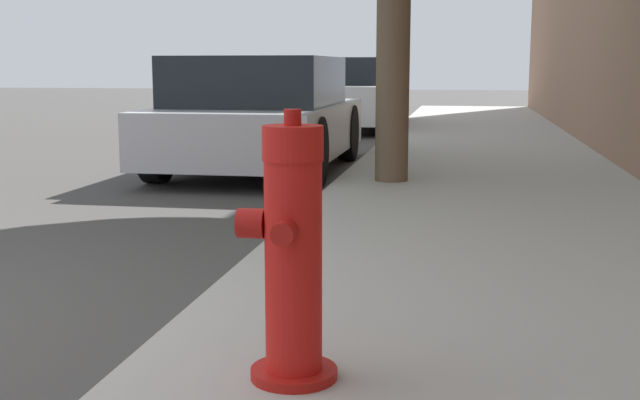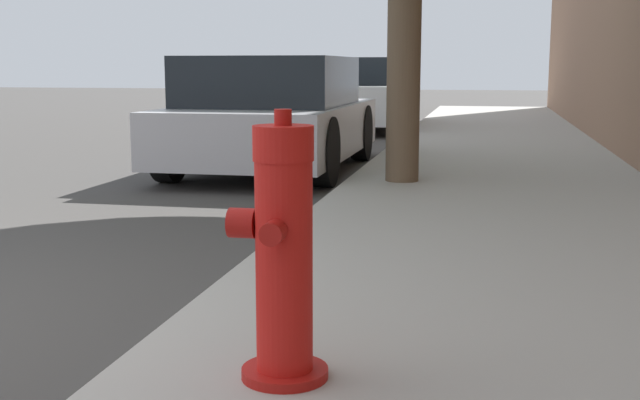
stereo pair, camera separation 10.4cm
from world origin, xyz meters
TOP-DOWN VIEW (x-y plane):
  - sidewalk_slab at (3.18, 0.00)m, footprint 2.90×40.00m
  - fire_hydrant at (2.38, -0.15)m, footprint 0.35×0.36m
  - parked_car_near at (0.62, 6.25)m, footprint 1.87×3.84m
  - parked_car_mid at (0.66, 12.50)m, footprint 1.72×3.85m

SIDE VIEW (x-z plane):
  - sidewalk_slab at x=3.18m, z-range 0.00..0.12m
  - fire_hydrant at x=2.38m, z-range 0.08..1.03m
  - parked_car_near at x=0.62m, z-range -0.01..1.30m
  - parked_car_mid at x=0.66m, z-range -0.01..1.35m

